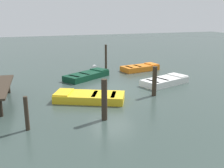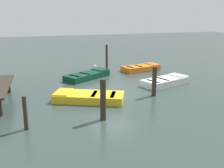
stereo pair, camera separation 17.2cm
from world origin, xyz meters
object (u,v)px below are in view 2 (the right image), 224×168
rowboat_white (165,81)px  rowboat_yellow (89,97)px  rowboat_orange (141,68)px  marker_buoy (95,67)px  mooring_piling_mid_right (103,100)px  mooring_piling_far_left (107,57)px  mooring_piling_mid_left (25,113)px  rowboat_dark_green (87,75)px  mooring_piling_center (154,81)px

rowboat_white → rowboat_yellow: same height
rowboat_orange → marker_buoy: 3.66m
rowboat_white → mooring_piling_mid_right: (-4.30, 5.48, 0.68)m
rowboat_orange → mooring_piling_far_left: mooring_piling_far_left is taller
rowboat_white → mooring_piling_far_left: bearing=92.8°
mooring_piling_mid_left → rowboat_white: bearing=-63.6°
rowboat_yellow → rowboat_orange: 8.32m
mooring_piling_far_left → rowboat_dark_green: bearing=138.0°
mooring_piling_center → mooring_piling_far_left: bearing=2.7°
rowboat_dark_green → mooring_piling_center: (-5.12, -2.55, 0.60)m
rowboat_dark_green → marker_buoy: size_ratio=7.48×
mooring_piling_far_left → marker_buoy: (-0.18, 1.03, -0.72)m
mooring_piling_mid_left → marker_buoy: mooring_piling_mid_left is taller
rowboat_orange → mooring_piling_mid_left: size_ratio=2.31×
mooring_piling_mid_right → mooring_piling_mid_left: (0.01, 3.17, -0.21)m
rowboat_white → rowboat_dark_green: (3.19, 4.37, -0.00)m
rowboat_orange → mooring_piling_mid_right: (-8.67, 5.76, 0.68)m
mooring_piling_mid_right → mooring_piling_far_left: bearing=-18.4°
rowboat_white → marker_buoy: bearing=102.2°
rowboat_white → rowboat_dark_green: 5.41m
rowboat_orange → mooring_piling_far_left: size_ratio=1.57×
rowboat_yellow → rowboat_dark_green: 4.95m
rowboat_yellow → mooring_piling_mid_right: size_ratio=2.15×
mooring_piling_center → mooring_piling_mid_left: 7.23m
rowboat_orange → rowboat_white: bearing=-104.4°
rowboat_orange → rowboat_dark_green: bearing=-176.4°
rowboat_yellow → mooring_piling_center: 3.71m
mooring_piling_far_left → mooring_piling_mid_left: (-9.92, 6.47, -0.32)m
rowboat_orange → rowboat_yellow: bearing=-144.4°
rowboat_white → mooring_piling_mid_left: size_ratio=2.52×
rowboat_orange → mooring_piling_center: mooring_piling_center is taller
mooring_piling_mid_left → marker_buoy: bearing=-29.2°
mooring_piling_mid_left → marker_buoy: size_ratio=2.87×
rowboat_yellow → mooring_piling_mid_left: bearing=65.6°
rowboat_white → rowboat_yellow: 5.71m
mooring_piling_center → marker_buoy: mooring_piling_center is taller
marker_buoy → mooring_piling_mid_left: bearing=150.8°
rowboat_yellow → mooring_piling_center: mooring_piling_center is taller
rowboat_white → marker_buoy: (5.45, 3.21, 0.07)m
marker_buoy → mooring_piling_far_left: bearing=-80.1°
rowboat_dark_green → rowboat_orange: (1.18, -4.65, 0.00)m
rowboat_yellow → mooring_piling_mid_left: mooring_piling_mid_left is taller
rowboat_white → rowboat_orange: same height
rowboat_white → rowboat_dark_green: bearing=125.5°
mooring_piling_far_left → rowboat_orange: bearing=-117.0°
rowboat_yellow → mooring_piling_mid_left: 4.17m
mooring_piling_mid_right → mooring_piling_center: 4.36m
rowboat_white → rowboat_orange: bearing=67.9°
rowboat_orange → mooring_piling_mid_left: mooring_piling_mid_left is taller
rowboat_yellow → rowboat_orange: size_ratio=1.22×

